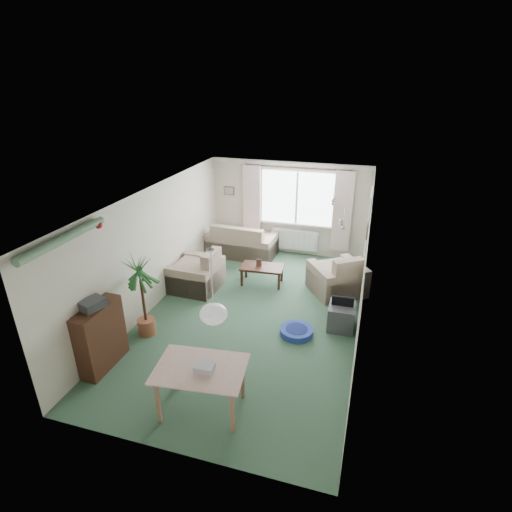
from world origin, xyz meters
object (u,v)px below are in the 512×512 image
(sofa, at_px, (242,239))
(coffee_table, at_px, (262,275))
(pet_bed, at_px, (296,331))
(houseplant, at_px, (143,295))
(dining_table, at_px, (202,389))
(armchair_corner, at_px, (338,272))
(armchair_left, at_px, (196,269))
(tv_cube, at_px, (341,317))
(bookshelf, at_px, (101,337))

(sofa, xyz_separation_m, coffee_table, (0.93, -1.39, -0.22))
(pet_bed, bearing_deg, sofa, 123.51)
(houseplant, bearing_deg, dining_table, -39.18)
(houseplant, height_order, dining_table, houseplant)
(sofa, relative_size, armchair_corner, 1.68)
(armchair_left, relative_size, coffee_table, 1.10)
(coffee_table, distance_m, pet_bed, 2.06)
(coffee_table, bearing_deg, pet_bed, -56.63)
(armchair_corner, xyz_separation_m, pet_bed, (-0.52, -1.81, -0.40))
(sofa, bearing_deg, pet_bed, 126.50)
(sofa, xyz_separation_m, tv_cube, (2.80, -2.66, -0.20))
(tv_cube, distance_m, pet_bed, 0.88)
(coffee_table, distance_m, tv_cube, 2.26)
(bookshelf, distance_m, tv_cube, 4.15)
(armchair_corner, distance_m, houseplant, 4.04)
(coffee_table, height_order, tv_cube, tv_cube)
(houseplant, distance_m, pet_bed, 2.81)
(armchair_left, bearing_deg, coffee_table, 117.15)
(armchair_left, height_order, houseplant, houseplant)
(houseplant, bearing_deg, bookshelf, -101.11)
(armchair_corner, distance_m, bookshelf, 4.83)
(bookshelf, xyz_separation_m, houseplant, (0.19, 0.97, 0.25))
(sofa, relative_size, coffee_table, 1.85)
(tv_cube, relative_size, pet_bed, 0.87)
(armchair_corner, height_order, coffee_table, armchair_corner)
(houseplant, distance_m, tv_cube, 3.59)
(coffee_table, height_order, bookshelf, bookshelf)
(armchair_left, bearing_deg, dining_table, 28.36)
(tv_cube, bearing_deg, dining_table, -123.93)
(tv_cube, bearing_deg, sofa, 135.35)
(bookshelf, bearing_deg, dining_table, -11.54)
(houseplant, height_order, tv_cube, houseplant)
(bookshelf, height_order, dining_table, bookshelf)
(coffee_table, xyz_separation_m, pet_bed, (1.13, -1.72, -0.15))
(armchair_left, distance_m, dining_table, 3.58)
(armchair_corner, bearing_deg, pet_bed, 39.58)
(sofa, xyz_separation_m, armchair_corner, (2.58, -1.30, 0.03))
(armchair_left, bearing_deg, pet_bed, 68.41)
(dining_table, distance_m, tv_cube, 3.05)
(armchair_left, relative_size, dining_table, 0.92)
(sofa, height_order, houseplant, houseplant)
(sofa, xyz_separation_m, armchair_left, (-0.40, -2.00, 0.03))
(sofa, height_order, pet_bed, sofa)
(armchair_corner, bearing_deg, armchair_left, -21.32)
(armchair_left, height_order, dining_table, armchair_left)
(houseplant, bearing_deg, coffee_table, 58.88)
(coffee_table, relative_size, bookshelf, 0.86)
(coffee_table, relative_size, houseplant, 0.59)
(dining_table, bearing_deg, houseplant, 140.82)
(houseplant, xyz_separation_m, tv_cube, (3.35, 1.18, -0.55))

